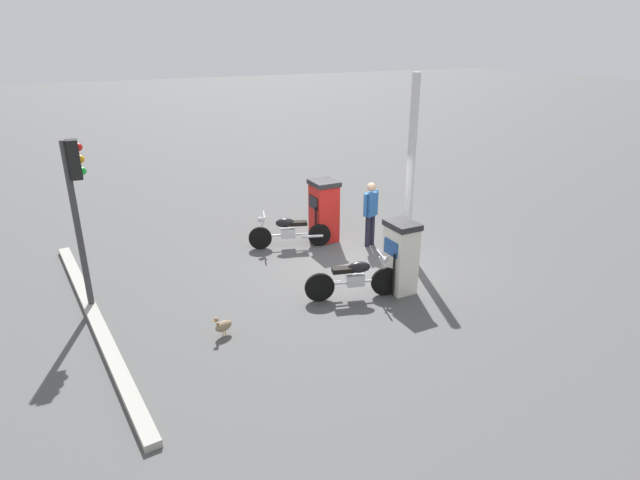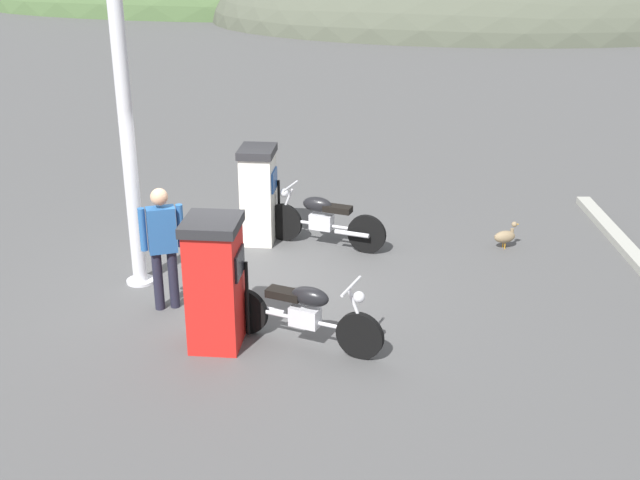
# 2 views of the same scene
# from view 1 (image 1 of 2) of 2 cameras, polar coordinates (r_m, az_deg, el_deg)

# --- Properties ---
(ground_plane) EXTENTS (120.00, 120.00, 0.00)m
(ground_plane) POSITION_cam_1_polar(r_m,az_deg,el_deg) (12.61, 3.64, -2.50)
(ground_plane) COLOR #4C4C4C
(fuel_pump_near) EXTENTS (0.70, 0.74, 1.63)m
(fuel_pump_near) POSITION_cam_1_polar(r_m,az_deg,el_deg) (13.73, 0.43, 3.26)
(fuel_pump_near) COLOR red
(fuel_pump_near) RESTS_ON ground
(fuel_pump_far) EXTENTS (0.60, 0.72, 1.55)m
(fuel_pump_far) POSITION_cam_1_polar(r_m,az_deg,el_deg) (11.09, 8.78, -1.77)
(fuel_pump_far) COLOR silver
(fuel_pump_far) RESTS_ON ground
(motorcycle_near_pump) EXTENTS (2.02, 0.91, 0.93)m
(motorcycle_near_pump) POSITION_cam_1_polar(r_m,az_deg,el_deg) (13.37, -3.44, 0.95)
(motorcycle_near_pump) COLOR black
(motorcycle_near_pump) RESTS_ON ground
(motorcycle_far_pump) EXTENTS (1.95, 0.82, 0.95)m
(motorcycle_far_pump) POSITION_cam_1_polar(r_m,az_deg,el_deg) (10.80, 3.78, -4.14)
(motorcycle_far_pump) COLOR black
(motorcycle_far_pump) RESTS_ON ground
(attendant_person) EXTENTS (0.56, 0.32, 1.68)m
(attendant_person) POSITION_cam_1_polar(r_m,az_deg,el_deg) (13.38, 5.55, 3.30)
(attendant_person) COLOR #1E1E2D
(attendant_person) RESTS_ON ground
(wandering_duck) EXTENTS (0.42, 0.28, 0.43)m
(wandering_duck) POSITION_cam_1_polar(r_m,az_deg,el_deg) (9.74, -10.53, -9.16)
(wandering_duck) COLOR #847051
(wandering_duck) RESTS_ON ground
(roadside_traffic_light) EXTENTS (0.38, 0.25, 3.38)m
(roadside_traffic_light) POSITION_cam_1_polar(r_m,az_deg,el_deg) (10.69, -25.00, 4.30)
(roadside_traffic_light) COLOR #38383A
(roadside_traffic_light) RESTS_ON ground
(canopy_support_pole) EXTENTS (0.40, 0.40, 4.35)m
(canopy_support_pole) POSITION_cam_1_polar(r_m,az_deg,el_deg) (12.82, 9.86, 7.53)
(canopy_support_pole) COLOR silver
(canopy_support_pole) RESTS_ON ground
(road_edge_kerb) EXTENTS (0.82, 7.98, 0.12)m
(road_edge_kerb) POSITION_cam_1_polar(r_m,az_deg,el_deg) (11.01, -23.36, -7.80)
(road_edge_kerb) COLOR #9E9E93
(road_edge_kerb) RESTS_ON ground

